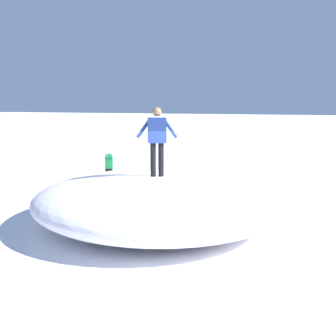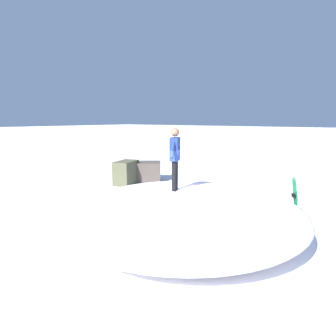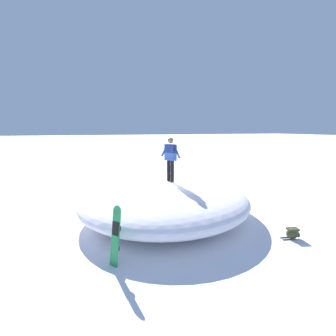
% 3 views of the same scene
% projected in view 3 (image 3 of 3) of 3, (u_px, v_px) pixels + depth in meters
% --- Properties ---
extents(ground, '(240.00, 240.00, 0.00)m').
position_uv_depth(ground, '(173.00, 211.00, 10.12)').
color(ground, white).
extents(snow_mound, '(9.34, 9.31, 1.35)m').
position_uv_depth(snow_mound, '(165.00, 199.00, 9.43)').
color(snow_mound, white).
rests_on(snow_mound, ground).
extents(snowboarder_standing, '(0.98, 0.53, 1.74)m').
position_uv_depth(snowboarder_standing, '(170.00, 156.00, 9.35)').
color(snowboarder_standing, black).
rests_on(snowboarder_standing, snow_mound).
extents(snowboard_primary_upright, '(0.35, 0.34, 1.54)m').
position_uv_depth(snowboard_primary_upright, '(116.00, 235.00, 6.01)').
color(snowboard_primary_upright, '#1E8C47').
rests_on(snowboard_primary_upright, ground).
extents(backpack_near, '(0.34, 0.62, 0.35)m').
position_uv_depth(backpack_near, '(293.00, 233.00, 7.54)').
color(backpack_near, '#383D23').
rests_on(backpack_near, ground).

